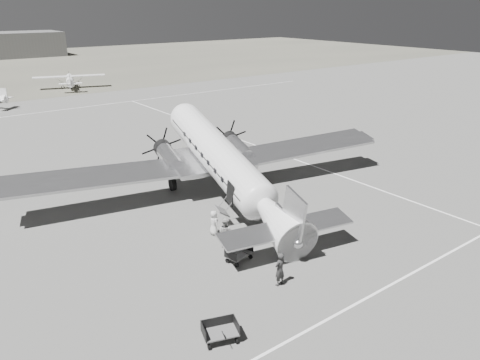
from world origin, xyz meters
The scene contains 11 objects.
ground centered at (0.00, 0.00, 0.00)m, with size 260.00×260.00×0.00m, color slate.
taxi_line_near centered at (0.00, -14.00, 0.01)m, with size 60.00×0.15×0.01m, color white.
taxi_line_right centered at (12.00, 0.00, 0.01)m, with size 0.15×80.00×0.01m, color white.
taxi_line_horizon centered at (0.00, 40.00, 0.01)m, with size 90.00×0.15×0.01m, color white.
dc3_airliner centered at (1.04, 0.35, 2.86)m, with size 30.04×20.84×5.72m, color #BCBCBE, non-canonical shape.
light_plane_right centered at (8.30, 56.71, 1.24)m, with size 11.97×9.71×2.48m, color white, non-canonical shape.
baggage_cart_near centered at (-3.32, -7.33, 0.44)m, with size 1.55×1.10×0.88m, color #595959, non-canonical shape.
baggage_cart_far centered at (-7.98, -12.22, 0.45)m, with size 1.60×1.13×0.90m, color #595959, non-canonical shape.
ground_crew centered at (-3.09, -10.50, 0.92)m, with size 0.67×0.44×1.83m, color #2C2C2C.
ramp_agent centered at (-2.96, -5.52, 0.93)m, with size 0.90×0.70×1.86m, color #B2B2B0.
passenger centered at (-2.61, -3.77, 0.80)m, with size 0.78×0.51×1.60m, color silver.
Camera 1 is at (-17.17, -25.84, 13.53)m, focal length 35.00 mm.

